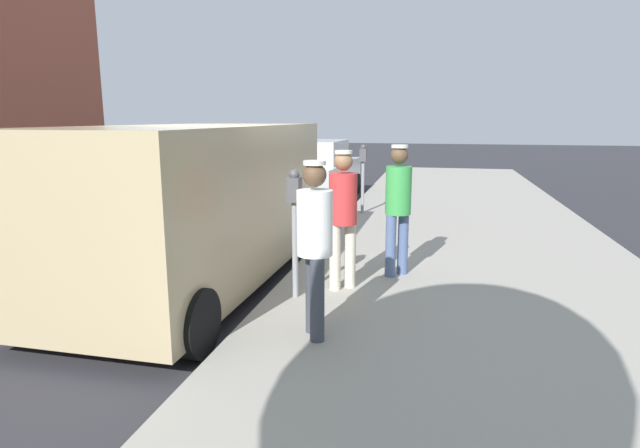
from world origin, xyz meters
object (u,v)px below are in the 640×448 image
(parked_van, at_px, (198,201))
(parked_sedan_ahead, at_px, (314,174))
(pedestrian_in_red, at_px, (343,211))
(parking_meter_far, at_px, (363,167))
(parking_meter_near, at_px, (295,212))
(pedestrian_in_green, at_px, (398,202))
(pedestrian_in_white, at_px, (315,238))

(parked_van, distance_m, parked_sedan_ahead, 7.46)
(pedestrian_in_red, bearing_deg, parking_meter_far, 95.29)
(parking_meter_near, height_order, parked_sedan_ahead, parking_meter_near)
(parking_meter_far, bearing_deg, pedestrian_in_green, -76.48)
(pedestrian_in_red, bearing_deg, parked_van, 174.51)
(parking_meter_near, bearing_deg, pedestrian_in_white, -65.50)
(parking_meter_far, relative_size, pedestrian_in_white, 0.89)
(pedestrian_in_red, height_order, parked_sedan_ahead, pedestrian_in_red)
(parking_meter_near, distance_m, pedestrian_in_white, 1.17)
(parking_meter_far, bearing_deg, parked_van, -106.37)
(parking_meter_far, relative_size, parked_sedan_ahead, 0.34)
(pedestrian_in_green, relative_size, pedestrian_in_white, 1.02)
(parked_sedan_ahead, bearing_deg, pedestrian_in_red, -74.24)
(parked_sedan_ahead, bearing_deg, parking_meter_far, -54.55)
(pedestrian_in_green, height_order, pedestrian_in_white, pedestrian_in_green)
(pedestrian_in_green, bearing_deg, pedestrian_in_white, -105.64)
(parking_meter_near, height_order, pedestrian_in_red, pedestrian_in_red)
(pedestrian_in_green, xyz_separation_m, parked_sedan_ahead, (-2.77, 6.93, -0.41))
(parked_van, xyz_separation_m, parked_sedan_ahead, (-0.17, 7.45, -0.41))
(parking_meter_near, bearing_deg, parked_van, 157.19)
(pedestrian_in_green, height_order, parked_van, parked_van)
(parking_meter_far, bearing_deg, pedestrian_in_white, -85.93)
(pedestrian_in_red, relative_size, parked_sedan_ahead, 0.39)
(parking_meter_far, xyz_separation_m, parked_sedan_ahead, (-1.67, 2.34, -0.43))
(pedestrian_in_red, height_order, pedestrian_in_white, pedestrian_in_red)
(parking_meter_far, relative_size, pedestrian_in_green, 0.87)
(parking_meter_near, relative_size, pedestrian_in_green, 0.87)
(parking_meter_near, bearing_deg, parking_meter_far, 90.00)
(pedestrian_in_white, relative_size, parked_sedan_ahead, 0.39)
(parking_meter_near, distance_m, parked_van, 1.63)
(pedestrian_in_white, bearing_deg, parked_van, 139.52)
(pedestrian_in_red, bearing_deg, pedestrian_in_white, -90.24)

